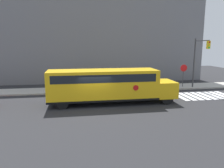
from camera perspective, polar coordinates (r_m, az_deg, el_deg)
ground_plane at (r=17.91m, az=-4.51°, el=-5.86°), size 60.00×60.00×0.00m
sidewalk_strip at (r=24.19m, az=-5.88°, el=-1.43°), size 44.00×3.00×0.15m
building_backdrop at (r=30.18m, az=-6.90°, el=11.42°), size 32.00×4.00×11.19m
crosswalk_stripes at (r=23.31m, az=22.73°, el=-2.82°), size 5.40×3.20×0.01m
school_bus at (r=18.38m, az=-1.10°, el=-0.06°), size 10.78×2.57×2.88m
stop_sign at (r=26.21m, az=18.16°, el=2.94°), size 0.80×0.10×2.73m
traffic_light at (r=25.74m, az=21.67°, el=6.70°), size 0.28×2.71×5.63m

